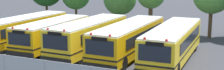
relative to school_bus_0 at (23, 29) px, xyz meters
name	(u,v)px	position (x,y,z in m)	size (l,w,h in m)	color
ground_plane	(91,51)	(7.18, -0.02, -1.41)	(160.00, 160.00, 0.00)	#38383D
school_bus_0	(23,29)	(0.00, 0.00, 0.00)	(2.74, 11.36, 2.67)	#EAA80C
school_bus_1	(53,33)	(3.56, -0.22, -0.04)	(2.67, 9.38, 2.59)	#EAA80C
school_bus_2	(89,35)	(7.18, -0.17, 0.06)	(2.83, 10.14, 2.79)	yellow
school_bus_3	(130,38)	(10.68, 0.14, 0.03)	(2.77, 11.01, 2.74)	#EAA80C
school_bus_4	(173,42)	(14.24, 0.15, 0.04)	(2.66, 10.99, 2.75)	yellow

